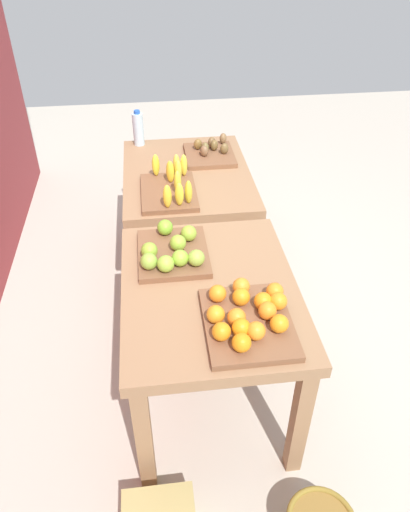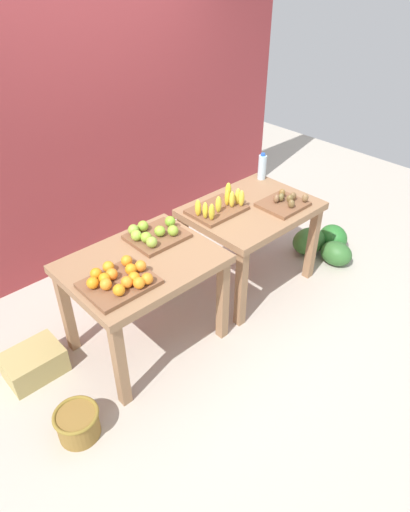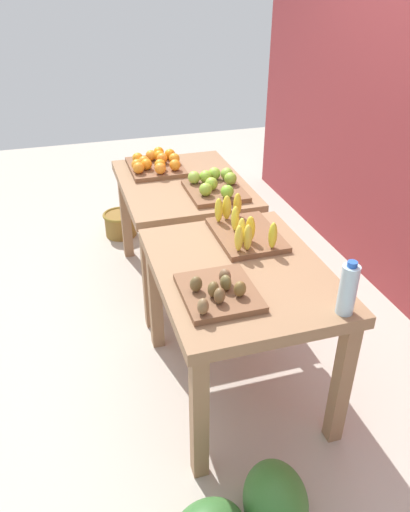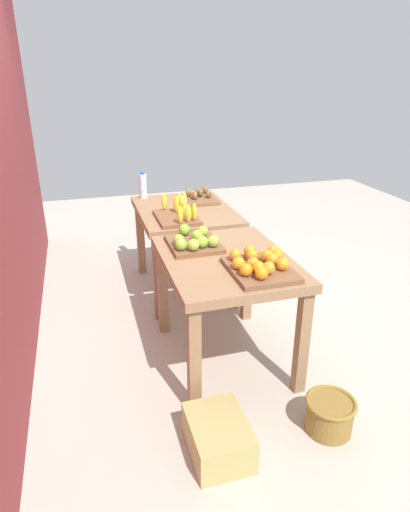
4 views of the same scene
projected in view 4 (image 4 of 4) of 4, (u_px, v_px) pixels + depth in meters
ground_plane at (203, 317)px, 3.63m from camera, size 8.00×8.00×0.00m
display_table_left at (226, 274)px, 2.87m from camera, size 1.04×0.80×0.77m
display_table_right at (185, 221)px, 3.86m from camera, size 1.04×0.80×0.77m
orange_bin at (260, 265)px, 2.62m from camera, size 0.44×0.37×0.11m
apple_bin at (194, 241)px, 2.98m from camera, size 0.41×0.34×0.11m
banana_crate at (179, 213)px, 3.54m from camera, size 0.44×0.32×0.17m
kiwi_bin at (198, 198)px, 4.03m from camera, size 0.36×0.32×0.10m
water_bottle at (143, 186)px, 4.10m from camera, size 0.07×0.07×0.24m
watermelon_pile at (187, 241)px, 4.89m from camera, size 0.60×0.63×0.26m
wicker_basket at (330, 414)px, 2.46m from camera, size 0.28×0.28×0.20m
cardboard_produce_box at (218, 437)px, 2.32m from camera, size 0.40×0.30×0.20m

